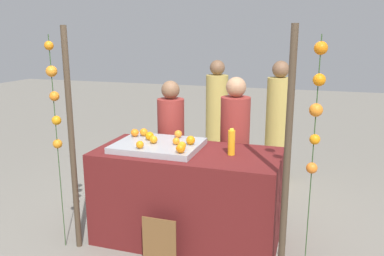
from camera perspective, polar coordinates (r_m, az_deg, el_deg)
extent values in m
plane|color=gray|center=(4.25, -0.64, -15.71)|extent=(24.00, 24.00, 0.00)
cube|color=#5B1919|center=(4.04, -0.66, -9.82)|extent=(1.82, 0.87, 0.95)
cube|color=#9EA0A5|center=(3.97, -4.92, -2.55)|extent=(0.84, 0.67, 0.06)
sphere|color=orange|center=(3.60, -1.68, -2.98)|extent=(0.09, 0.09, 0.09)
sphere|color=orange|center=(3.78, -7.58, -2.42)|extent=(0.08, 0.08, 0.08)
sphere|color=orange|center=(4.13, -2.02, -0.88)|extent=(0.08, 0.08, 0.08)
sphere|color=orange|center=(3.88, -2.31, -1.91)|extent=(0.07, 0.07, 0.07)
sphere|color=orange|center=(4.22, -8.31, -0.69)|extent=(0.08, 0.08, 0.08)
sphere|color=orange|center=(3.93, -5.60, -1.69)|extent=(0.08, 0.08, 0.08)
sphere|color=orange|center=(4.23, -7.02, -0.61)|extent=(0.08, 0.08, 0.08)
sphere|color=orange|center=(4.05, -6.18, -1.17)|extent=(0.09, 0.09, 0.09)
sphere|color=orange|center=(3.70, -1.44, -2.58)|extent=(0.08, 0.08, 0.08)
sphere|color=orange|center=(3.87, -0.20, -1.79)|extent=(0.09, 0.09, 0.09)
cylinder|color=orange|center=(3.75, 5.75, -2.14)|extent=(0.07, 0.07, 0.24)
cylinder|color=yellow|center=(3.72, 5.80, -0.23)|extent=(0.04, 0.04, 0.02)
cube|color=brown|center=(3.69, -4.78, -16.44)|extent=(0.32, 0.01, 0.49)
cube|color=black|center=(3.70, -4.70, -16.34)|extent=(0.30, 0.02, 0.47)
cylinder|color=maroon|center=(4.68, -3.02, -3.94)|extent=(0.31, 0.31, 1.35)
sphere|color=brown|center=(4.51, -3.15, 5.56)|extent=(0.21, 0.21, 0.21)
cylinder|color=maroon|center=(4.47, 6.15, -4.46)|extent=(0.33, 0.33, 1.41)
sphere|color=#A87A59|center=(4.29, 6.43, 5.93)|extent=(0.22, 0.22, 0.22)
cylinder|color=tan|center=(6.16, 3.58, 0.87)|extent=(0.34, 0.34, 1.47)
sphere|color=brown|center=(6.03, 3.70, 8.75)|extent=(0.23, 0.23, 0.23)
cylinder|color=tan|center=(5.69, 12.32, -0.35)|extent=(0.35, 0.35, 1.49)
sphere|color=brown|center=(5.55, 12.77, 8.33)|extent=(0.23, 0.23, 0.23)
cylinder|color=#473828|center=(3.87, -17.06, -2.06)|extent=(0.06, 0.06, 2.15)
cylinder|color=#473828|center=(3.21, 13.62, -5.01)|extent=(0.06, 0.06, 2.15)
cylinder|color=#2D4C23|center=(3.93, -18.96, -2.56)|extent=(0.01, 0.01, 2.07)
sphere|color=orange|center=(3.79, -20.08, 11.19)|extent=(0.08, 0.08, 0.08)
sphere|color=orange|center=(3.81, -19.73, 7.78)|extent=(0.10, 0.10, 0.10)
sphere|color=orange|center=(3.83, -19.36, 4.38)|extent=(0.09, 0.09, 0.09)
sphere|color=orange|center=(3.87, -19.09, 1.06)|extent=(0.09, 0.09, 0.09)
sphere|color=orange|center=(3.93, -18.94, -2.18)|extent=(0.09, 0.09, 0.09)
cylinder|color=#2D4C23|center=(3.22, 16.98, -5.93)|extent=(0.01, 0.01, 2.07)
sphere|color=orange|center=(3.05, 18.22, 10.97)|extent=(0.10, 0.10, 0.10)
sphere|color=orange|center=(3.05, 18.00, 6.68)|extent=(0.09, 0.09, 0.09)
sphere|color=orange|center=(3.09, 17.57, 2.51)|extent=(0.10, 0.10, 0.10)
sphere|color=orange|center=(3.14, 17.41, -1.58)|extent=(0.08, 0.08, 0.08)
sphere|color=orange|center=(3.20, 17.01, -5.57)|extent=(0.09, 0.09, 0.09)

